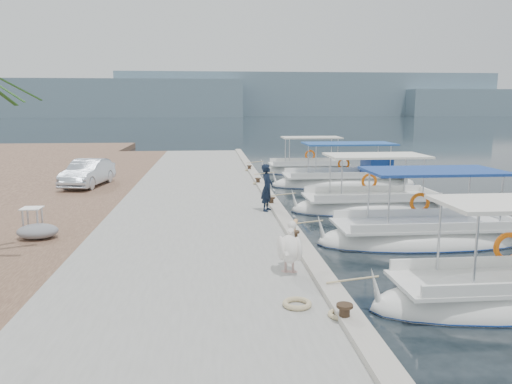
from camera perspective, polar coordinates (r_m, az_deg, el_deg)
The scene contains 16 objects.
ground at distance 16.94m, azimuth 3.54°, elevation -4.25°, with size 400.00×400.00×0.00m, color black.
concrete_quay at distance 21.58m, azimuth -6.41°, elevation -0.56°, with size 6.00×40.00×0.50m, color gray.
quay_curb at distance 21.65m, azimuth 0.95°, elevation 0.36°, with size 0.44×40.00×0.12m, color #ACA598.
cobblestone_strip at distance 22.25m, azimuth -19.39°, elevation -0.75°, with size 4.00×40.00×0.50m, color brown.
distant_hills at distance 220.12m, azimuth 3.11°, elevation 10.67°, with size 330.00×60.00×18.00m.
fishing_caique_b at distance 16.13m, azimuth 18.68°, elevation -5.02°, with size 6.69×2.45×2.83m.
fishing_caique_c at distance 20.40m, azimuth 12.92°, elevation -1.71°, with size 6.39×2.45×2.83m.
fishing_caique_d at distance 26.56m, azimuth 10.24°, elevation 1.14°, with size 7.69×2.62×2.83m.
fishing_caique_e at distance 31.40m, azimuth 6.01°, elevation 2.45°, with size 6.00×2.18×2.83m.
mooring_bollards at distance 18.19m, azimuth 1.75°, elevation -1.02°, with size 0.28×20.28×0.33m.
pelican at distance 10.99m, azimuth 3.87°, elevation -6.35°, with size 0.68×1.38×1.07m.
fisherman at distance 17.26m, azimuth 1.27°, elevation 0.50°, with size 0.60×0.39×1.64m, color black.
parked_car at distance 23.96m, azimuth -18.68°, elevation 2.09°, with size 1.29×3.71×1.22m, color silver.
tarp_bundle at distance 15.04m, azimuth -23.68°, elevation -4.13°, with size 1.10×0.90×0.40m, color gray.
folding_table at distance 15.72m, azimuth -24.21°, elevation -2.39°, with size 0.55×0.55×0.73m.
rope_coil at distance 9.34m, azimuth 4.71°, elevation -12.60°, with size 0.54×0.54×0.10m, color #C6B284.
Camera 1 is at (-2.57, -16.23, 4.10)m, focal length 35.00 mm.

